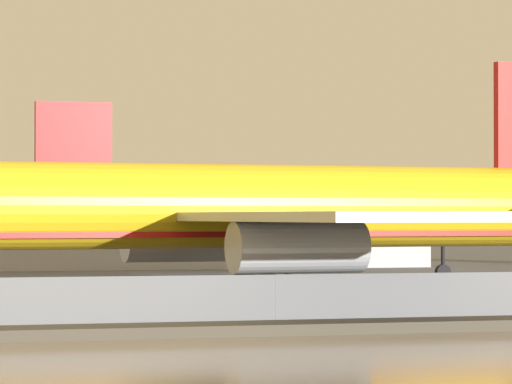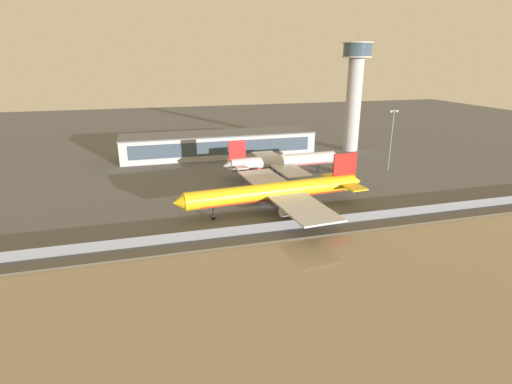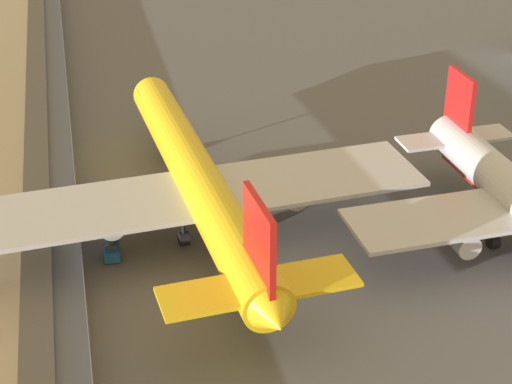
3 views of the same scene
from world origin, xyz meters
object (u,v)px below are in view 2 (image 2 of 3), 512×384
at_px(baggage_tug, 303,220).
at_px(apron_light_mast_apron_west, 391,137).
at_px(cargo_jet_yellow, 278,192).
at_px(passenger_jet_silver, 283,162).
at_px(ops_van, 341,170).
at_px(control_tower, 355,87).

xyz_separation_m(baggage_tug, apron_light_mast_apron_west, (49.05, 38.07, 11.45)).
xyz_separation_m(cargo_jet_yellow, apron_light_mast_apron_west, (52.54, 28.39, 6.77)).
bearing_deg(apron_light_mast_apron_west, cargo_jet_yellow, -151.62).
bearing_deg(cargo_jet_yellow, passenger_jet_silver, 68.56).
relative_size(ops_van, control_tower, 0.11).
bearing_deg(baggage_tug, control_tower, 54.37).
xyz_separation_m(control_tower, apron_light_mast_apron_west, (-2.73, -34.18, -15.22)).
xyz_separation_m(ops_van, apron_light_mast_apron_west, (18.55, -1.02, 10.98)).
bearing_deg(apron_light_mast_apron_west, baggage_tug, -142.18).
bearing_deg(baggage_tug, passenger_jet_silver, 77.90).
bearing_deg(baggage_tug, cargo_jet_yellow, 109.84).
height_order(passenger_jet_silver, control_tower, control_tower).
height_order(baggage_tug, ops_van, ops_van).
distance_m(baggage_tug, control_tower, 92.80).
bearing_deg(passenger_jet_silver, cargo_jet_yellow, -111.44).
distance_m(cargo_jet_yellow, ops_van, 45.14).
xyz_separation_m(cargo_jet_yellow, baggage_tug, (3.49, -9.68, -4.68)).
relative_size(baggage_tug, control_tower, 0.07).
relative_size(cargo_jet_yellow, control_tower, 1.13).
height_order(baggage_tug, control_tower, control_tower).
bearing_deg(cargo_jet_yellow, apron_light_mast_apron_west, 28.38).
bearing_deg(control_tower, cargo_jet_yellow, -131.46).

